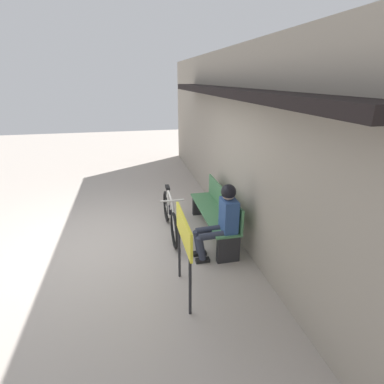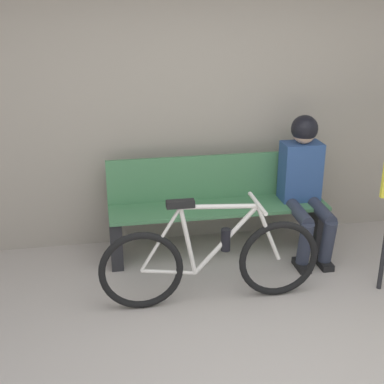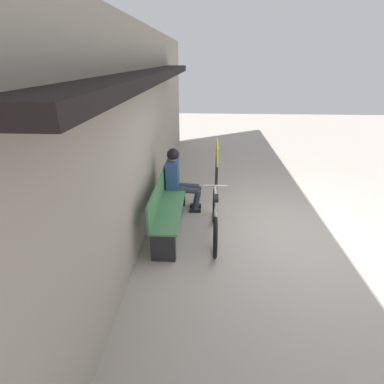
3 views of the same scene
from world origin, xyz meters
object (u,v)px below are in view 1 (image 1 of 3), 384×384
object	(u,v)px
person_seated	(222,217)
park_bench_near	(216,213)
signboard	(184,236)
bicycle	(170,216)

from	to	relation	value
person_seated	park_bench_near	bearing A→B (deg)	170.48
person_seated	signboard	distance (m)	1.07
park_bench_near	person_seated	distance (m)	0.80
person_seated	signboard	size ratio (longest dim) A/B	1.07
park_bench_near	signboard	xyz separation A→B (m)	(1.50, -0.86, 0.45)
signboard	person_seated	bearing A→B (deg)	135.88
bicycle	person_seated	bearing A→B (deg)	35.38
park_bench_near	signboard	world-z (taller)	signboard
bicycle	person_seated	size ratio (longest dim) A/B	1.35
park_bench_near	person_seated	bearing A→B (deg)	-9.52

